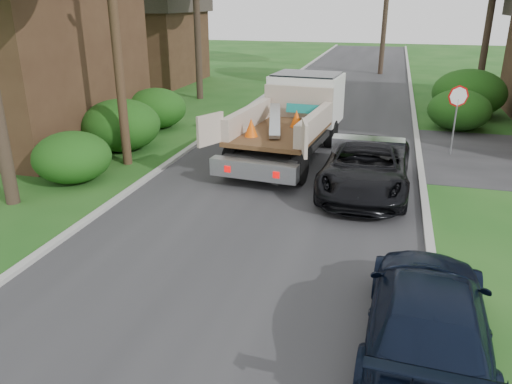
{
  "coord_description": "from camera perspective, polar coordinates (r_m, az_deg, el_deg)",
  "views": [
    {
      "loc": [
        2.94,
        -9.5,
        5.19
      ],
      "look_at": [
        0.24,
        0.52,
        1.2
      ],
      "focal_mm": 35.0,
      "sensor_mm": 36.0,
      "label": 1
    }
  ],
  "objects": [
    {
      "name": "house_left_far",
      "position": [
        35.59,
        -13.02,
        17.08
      ],
      "size": [
        7.56,
        7.56,
        6.0
      ],
      "color": "#3C2618",
      "rests_on": "ground"
    },
    {
      "name": "curb_left",
      "position": [
        21.35,
        -4.64,
        7.07
      ],
      "size": [
        0.2,
        90.0,
        0.12
      ],
      "primitive_type": "cube",
      "color": "#9E9E99",
      "rests_on": "ground"
    },
    {
      "name": "flatbed_truck",
      "position": [
        18.17,
        4.65,
        9.08
      ],
      "size": [
        3.54,
        7.25,
        2.66
      ],
      "rotation": [
        0.0,
        0.0,
        -0.09
      ],
      "color": "black",
      "rests_on": "ground"
    },
    {
      "name": "navy_suv",
      "position": [
        8.37,
        18.99,
        -12.95
      ],
      "size": [
        2.08,
        4.67,
        1.33
      ],
      "primitive_type": "imported",
      "rotation": [
        0.0,
        0.0,
        3.09
      ],
      "color": "black",
      "rests_on": "ground"
    },
    {
      "name": "curb_right",
      "position": [
        20.19,
        17.97,
        5.29
      ],
      "size": [
        0.2,
        90.0,
        0.12
      ],
      "primitive_type": "cube",
      "color": "#9E9E99",
      "rests_on": "ground"
    },
    {
      "name": "road",
      "position": [
        20.39,
        6.36,
        6.17
      ],
      "size": [
        8.0,
        90.0,
        0.02
      ],
      "primitive_type": "cube",
      "color": "#28282B",
      "rests_on": "ground"
    },
    {
      "name": "utility_pole",
      "position": [
        16.75,
        -16.09,
        20.23
      ],
      "size": [
        2.42,
        1.25,
        10.0
      ],
      "color": "#382619",
      "rests_on": "ground"
    },
    {
      "name": "ground",
      "position": [
        11.21,
        -1.86,
        -6.54
      ],
      "size": [
        120.0,
        120.0,
        0.0
      ],
      "primitive_type": "plane",
      "color": "#184914",
      "rests_on": "ground"
    },
    {
      "name": "hedge_right_a",
      "position": [
        23.09,
        22.2,
        8.67
      ],
      "size": [
        2.6,
        2.6,
        1.7
      ],
      "primitive_type": "ellipsoid",
      "color": "#1A4911",
      "rests_on": "ground"
    },
    {
      "name": "black_pickup",
      "position": [
        14.7,
        12.45,
        2.85
      ],
      "size": [
        2.48,
        5.25,
        1.45
      ],
      "primitive_type": "imported",
      "rotation": [
        0.0,
        0.0,
        -0.02
      ],
      "color": "black",
      "rests_on": "ground"
    },
    {
      "name": "hedge_right_b",
      "position": [
        26.06,
        23.16,
        10.37
      ],
      "size": [
        3.38,
        3.38,
        2.21
      ],
      "primitive_type": "ellipsoid",
      "color": "#1A4911",
      "rests_on": "ground"
    },
    {
      "name": "stop_sign",
      "position": [
        18.94,
        21.99,
        9.16
      ],
      "size": [
        0.71,
        0.32,
        2.48
      ],
      "color": "slate",
      "rests_on": "ground"
    },
    {
      "name": "hedge_left_c",
      "position": [
        22.22,
        -11.37,
        9.37
      ],
      "size": [
        2.6,
        2.6,
        1.7
      ],
      "primitive_type": "ellipsoid",
      "color": "#1A4911",
      "rests_on": "ground"
    },
    {
      "name": "hedge_left_b",
      "position": [
        19.05,
        -15.17,
        7.41
      ],
      "size": [
        2.86,
        2.86,
        1.87
      ],
      "primitive_type": "ellipsoid",
      "color": "#1A4911",
      "rests_on": "ground"
    },
    {
      "name": "hedge_left_a",
      "position": [
        16.1,
        -20.27,
        3.76
      ],
      "size": [
        2.34,
        2.34,
        1.53
      ],
      "primitive_type": "ellipsoid",
      "color": "#1A4911",
      "rests_on": "ground"
    }
  ]
}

